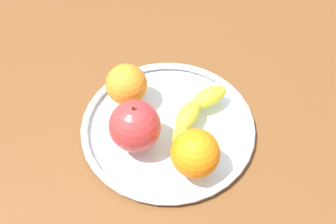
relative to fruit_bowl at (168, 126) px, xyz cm
name	(u,v)px	position (x,y,z in cm)	size (l,w,h in cm)	color
ground_plane	(168,136)	(0.00, 0.00, -2.92)	(158.66, 158.66, 4.00)	brown
fruit_bowl	(168,126)	(0.00, 0.00, 0.00)	(29.95, 29.95, 1.80)	silver
banana	(193,120)	(0.05, 4.23, 2.51)	(18.00, 9.82, 3.25)	yellow
apple	(135,126)	(4.32, -4.74, 5.06)	(8.35, 8.35, 9.15)	#AD2F2F
orange_front_left	(127,85)	(-4.69, -7.75, 4.51)	(7.26, 7.26, 7.26)	orange
orange_front_right	(195,153)	(8.05, 5.05, 4.69)	(7.60, 7.60, 7.60)	orange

